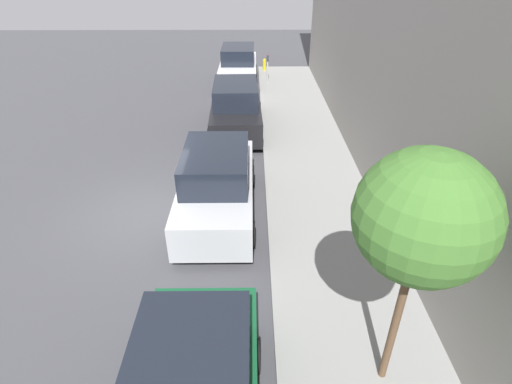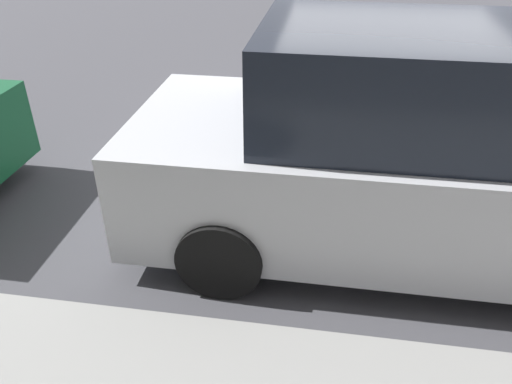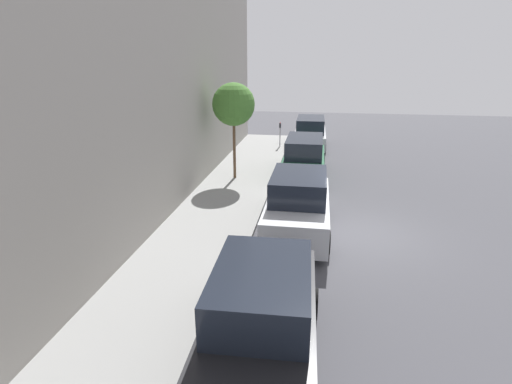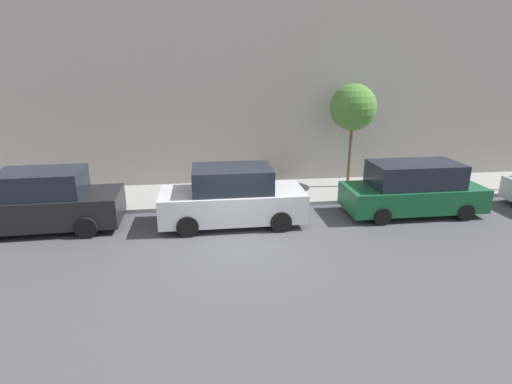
# 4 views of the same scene
# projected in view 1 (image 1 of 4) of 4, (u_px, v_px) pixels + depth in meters

# --- Properties ---
(ground_plane) EXTENTS (60.00, 60.00, 0.00)m
(ground_plane) POSITION_uv_depth(u_px,v_px,m) (145.00, 214.00, 11.44)
(ground_plane) COLOR #424247
(sidewalk) EXTENTS (3.17, 32.00, 0.15)m
(sidewalk) POSITION_uv_depth(u_px,v_px,m) (322.00, 211.00, 11.45)
(sidewalk) COLOR gray
(sidewalk) RESTS_ON ground_plane
(parked_suv_third) EXTENTS (2.08, 4.81, 1.98)m
(parked_suv_third) POSITION_uv_depth(u_px,v_px,m) (217.00, 185.00, 11.03)
(parked_suv_third) COLOR #B7BABF
(parked_suv_third) RESTS_ON ground_plane
(parked_suv_fourth) EXTENTS (2.10, 4.86, 1.98)m
(parked_suv_fourth) POSITION_uv_depth(u_px,v_px,m) (236.00, 109.00, 16.24)
(parked_suv_fourth) COLOR black
(parked_suv_fourth) RESTS_ON ground_plane
(parked_suv_fifth) EXTENTS (2.08, 4.81, 1.98)m
(parked_suv_fifth) POSITION_uv_depth(u_px,v_px,m) (238.00, 66.00, 22.04)
(parked_suv_fifth) COLOR silver
(parked_suv_fifth) RESTS_ON ground_plane
(parking_meter_far) EXTENTS (0.11, 0.15, 1.49)m
(parking_meter_far) POSITION_uv_depth(u_px,v_px,m) (268.00, 65.00, 21.68)
(parking_meter_far) COLOR #ADADB2
(parking_meter_far) RESTS_ON sidewalk
(street_tree) EXTENTS (1.89, 1.89, 4.32)m
(street_tree) POSITION_uv_depth(u_px,v_px,m) (424.00, 218.00, 5.24)
(street_tree) COLOR brown
(street_tree) RESTS_ON sidewalk
(fire_hydrant) EXTENTS (0.20, 0.20, 0.69)m
(fire_hydrant) POSITION_uv_depth(u_px,v_px,m) (264.00, 65.00, 24.09)
(fire_hydrant) COLOR gold
(fire_hydrant) RESTS_ON sidewalk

